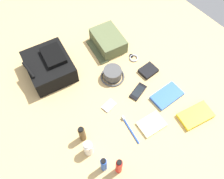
# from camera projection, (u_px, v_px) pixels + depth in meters

# --- Properties ---
(ground_plane) EXTENTS (2.64, 2.02, 0.02)m
(ground_plane) POSITION_uv_depth(u_px,v_px,m) (112.00, 94.00, 1.56)
(ground_plane) COLOR tan
(ground_plane) RESTS_ON ground
(backpack) EXTENTS (0.35, 0.32, 0.16)m
(backpack) POSITION_uv_depth(u_px,v_px,m) (50.00, 66.00, 1.58)
(backpack) COLOR black
(backpack) RESTS_ON ground_plane
(toiletry_pouch) EXTENTS (0.27, 0.25, 0.10)m
(toiletry_pouch) POSITION_uv_depth(u_px,v_px,m) (108.00, 41.00, 1.71)
(toiletry_pouch) COLOR #56603D
(toiletry_pouch) RESTS_ON ground_plane
(bucket_hat) EXTENTS (0.16, 0.16, 0.07)m
(bucket_hat) POSITION_uv_depth(u_px,v_px,m) (113.00, 74.00, 1.59)
(bucket_hat) COLOR #484848
(bucket_hat) RESTS_ON ground_plane
(sunscreen_spray) EXTENTS (0.03, 0.03, 0.17)m
(sunscreen_spray) POSITION_uv_depth(u_px,v_px,m) (119.00, 166.00, 1.24)
(sunscreen_spray) COLOR red
(sunscreen_spray) RESTS_ON ground_plane
(deodorant_spray) EXTENTS (0.03, 0.03, 0.15)m
(deodorant_spray) POSITION_uv_depth(u_px,v_px,m) (104.00, 164.00, 1.26)
(deodorant_spray) COLOR blue
(deodorant_spray) RESTS_ON ground_plane
(toothpaste_tube) EXTENTS (0.05, 0.05, 0.12)m
(toothpaste_tube) POSITION_uv_depth(u_px,v_px,m) (88.00, 148.00, 1.31)
(toothpaste_tube) COLOR white
(toothpaste_tube) RESTS_ON ground_plane
(cologne_bottle) EXTENTS (0.04, 0.04, 0.14)m
(cologne_bottle) POSITION_uv_depth(u_px,v_px,m) (82.00, 134.00, 1.34)
(cologne_bottle) COLOR #473319
(cologne_bottle) RESTS_ON ground_plane
(paperback_novel) EXTENTS (0.15, 0.22, 0.03)m
(paperback_novel) POSITION_uv_depth(u_px,v_px,m) (195.00, 116.00, 1.46)
(paperback_novel) COLOR yellow
(paperback_novel) RESTS_ON ground_plane
(travel_guidebook) EXTENTS (0.12, 0.19, 0.02)m
(travel_guidebook) POSITION_uv_depth(u_px,v_px,m) (167.00, 96.00, 1.53)
(travel_guidebook) COLOR blue
(travel_guidebook) RESTS_ON ground_plane
(cell_phone) EXTENTS (0.09, 0.14, 0.01)m
(cell_phone) POSITION_uv_depth(u_px,v_px,m) (138.00, 92.00, 1.55)
(cell_phone) COLOR black
(cell_phone) RESTS_ON ground_plane
(media_player) EXTENTS (0.07, 0.09, 0.01)m
(media_player) POSITION_uv_depth(u_px,v_px,m) (109.00, 106.00, 1.50)
(media_player) COLOR #B7B7BC
(media_player) RESTS_ON ground_plane
(wristwatch) EXTENTS (0.07, 0.06, 0.01)m
(wristwatch) POSITION_uv_depth(u_px,v_px,m) (133.00, 58.00, 1.69)
(wristwatch) COLOR #99999E
(wristwatch) RESTS_ON ground_plane
(toothbrush) EXTENTS (0.19, 0.04, 0.02)m
(toothbrush) POSITION_uv_depth(u_px,v_px,m) (129.00, 128.00, 1.42)
(toothbrush) COLOR blue
(toothbrush) RESTS_ON ground_plane
(wallet) EXTENTS (0.09, 0.11, 0.02)m
(wallet) POSITION_uv_depth(u_px,v_px,m) (148.00, 71.00, 1.63)
(wallet) COLOR black
(wallet) RESTS_ON ground_plane
(notepad) EXTENTS (0.12, 0.16, 0.02)m
(notepad) POSITION_uv_depth(u_px,v_px,m) (152.00, 124.00, 1.44)
(notepad) COLOR beige
(notepad) RESTS_ON ground_plane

